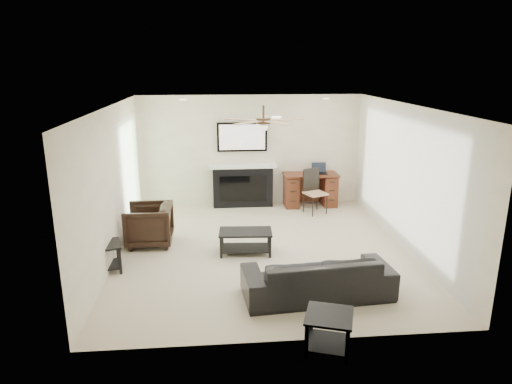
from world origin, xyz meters
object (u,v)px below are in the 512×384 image
at_px(armchair, 149,225).
at_px(coffee_table, 246,242).
at_px(desk, 310,190).
at_px(fireplace_unit, 243,165).
at_px(sofa, 318,276).

xyz_separation_m(armchair, coffee_table, (1.70, -0.55, -0.17)).
xyz_separation_m(armchair, desk, (3.36, 2.03, 0.01)).
bearing_deg(armchair, fireplace_unit, 139.81).
relative_size(armchair, fireplace_unit, 0.43).
relative_size(armchair, desk, 0.67).
distance_m(sofa, coffee_table, 1.84).
bearing_deg(desk, sofa, -100.28).
bearing_deg(desk, armchair, -148.82).
bearing_deg(sofa, coffee_table, -65.54).
height_order(coffee_table, desk, desk).
distance_m(armchair, desk, 3.93).
xyz_separation_m(sofa, armchair, (-2.60, 2.15, 0.07)).
relative_size(coffee_table, fireplace_unit, 0.47).
height_order(fireplace_unit, desk, fireplace_unit).
relative_size(coffee_table, desk, 0.74).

